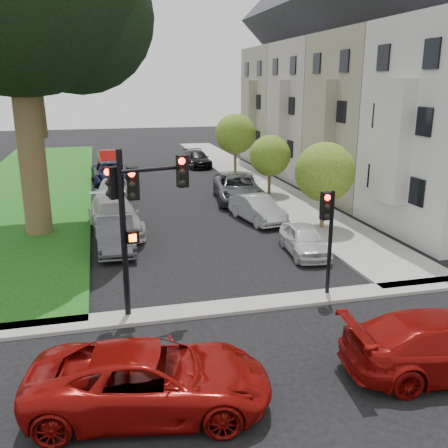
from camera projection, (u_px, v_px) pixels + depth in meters
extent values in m
plane|color=black|center=(266.00, 336.00, 14.47)|extent=(140.00, 140.00, 0.00)
cube|color=#13470C|center=(32.00, 187.00, 34.72)|extent=(8.00, 44.00, 0.12)
cube|color=gray|center=(249.00, 177.00, 38.42)|extent=(3.50, 44.00, 0.12)
cube|color=gray|center=(246.00, 305.00, 16.31)|extent=(60.00, 1.00, 0.12)
cube|color=#B7B7B7|center=(392.00, 141.00, 22.73)|extent=(0.70, 2.20, 5.50)
cube|color=black|center=(400.00, 119.00, 22.52)|extent=(0.08, 3.60, 6.00)
cube|color=gray|center=(380.00, 118.00, 30.49)|extent=(7.00, 7.40, 10.00)
cube|color=gray|center=(322.00, 127.00, 29.72)|extent=(0.70, 2.20, 5.50)
cube|color=black|center=(327.00, 110.00, 29.52)|extent=(0.08, 3.60, 6.00)
cube|color=#BDBDBD|center=(327.00, 111.00, 37.48)|extent=(7.00, 7.40, 10.00)
cube|color=#323239|center=(333.00, 4.00, 35.43)|extent=(7.00, 7.55, 7.00)
cube|color=#BDBDBD|center=(278.00, 119.00, 36.71)|extent=(0.70, 2.20, 5.50)
cube|color=black|center=(282.00, 105.00, 36.51)|extent=(0.08, 3.60, 6.00)
cube|color=gray|center=(290.00, 107.00, 44.48)|extent=(7.00, 7.40, 10.00)
cube|color=#323239|center=(293.00, 17.00, 42.43)|extent=(7.00, 7.55, 7.00)
cube|color=gray|center=(249.00, 113.00, 43.71)|extent=(0.70, 2.20, 5.50)
cube|color=black|center=(252.00, 101.00, 43.51)|extent=(0.08, 3.60, 6.00)
cylinder|color=brown|center=(30.00, 141.00, 22.91)|extent=(1.23, 1.23, 8.95)
sphere|color=black|center=(77.00, 15.00, 23.00)|extent=(7.16, 7.16, 7.16)
cylinder|color=brown|center=(323.00, 209.00, 24.63)|extent=(0.21, 0.21, 2.07)
sphere|color=#406119|center=(325.00, 172.00, 24.12)|extent=(2.90, 2.90, 2.90)
cylinder|color=brown|center=(269.00, 181.00, 32.11)|extent=(0.19, 0.19, 1.86)
sphere|color=#406119|center=(270.00, 156.00, 31.65)|extent=(2.60, 2.60, 2.60)
cylinder|color=brown|center=(235.00, 160.00, 39.81)|extent=(0.23, 0.23, 2.27)
sphere|color=#406119|center=(235.00, 134.00, 39.25)|extent=(3.18, 3.18, 3.18)
cylinder|color=black|center=(124.00, 237.00, 14.90)|extent=(0.22, 0.22, 5.25)
cylinder|color=black|center=(158.00, 169.00, 14.61)|extent=(2.19, 0.66, 0.12)
cube|color=black|center=(133.00, 184.00, 14.54)|extent=(0.36, 0.33, 0.96)
cube|color=black|center=(182.00, 171.00, 14.81)|extent=(0.36, 0.33, 0.96)
cube|color=black|center=(113.00, 183.00, 14.65)|extent=(0.33, 0.36, 0.96)
sphere|color=#FF0C05|center=(133.00, 173.00, 14.31)|extent=(0.20, 0.20, 0.20)
sphere|color=black|center=(134.00, 195.00, 14.49)|extent=(0.20, 0.20, 0.20)
cube|color=black|center=(132.00, 237.00, 14.96)|extent=(0.40, 0.33, 0.38)
cube|color=#FF5905|center=(133.00, 238.00, 14.83)|extent=(0.22, 0.03, 0.22)
cylinder|color=black|center=(330.00, 245.00, 16.71)|extent=(0.15, 0.15, 3.69)
cube|color=black|center=(326.00, 206.00, 16.28)|extent=(0.32, 0.29, 0.92)
sphere|color=#FF0C05|center=(328.00, 197.00, 16.06)|extent=(0.19, 0.19, 0.19)
imported|color=maroon|center=(150.00, 379.00, 11.06)|extent=(5.74, 3.39, 1.50)
imported|color=maroon|center=(448.00, 344.00, 12.47)|extent=(5.53, 2.71, 1.55)
imported|color=silver|center=(304.00, 240.00, 21.20)|extent=(1.87, 3.86, 1.27)
imported|color=#999BA0|center=(257.00, 209.00, 26.17)|extent=(2.19, 4.35, 1.37)
imported|color=#3F4247|center=(238.00, 188.00, 30.61)|extent=(3.45, 6.10, 1.61)
imported|color=black|center=(197.00, 159.00, 43.26)|extent=(1.95, 4.69, 1.36)
imported|color=#3F4247|center=(116.00, 234.00, 21.72)|extent=(1.54, 4.41, 1.45)
imported|color=silver|center=(115.00, 216.00, 24.32)|extent=(2.75, 5.71, 1.60)
imported|color=#999BA0|center=(112.00, 191.00, 29.95)|extent=(2.47, 4.78, 1.55)
imported|color=black|center=(111.00, 173.00, 35.87)|extent=(2.91, 5.76, 1.56)
imported|color=maroon|center=(110.00, 160.00, 41.94)|extent=(1.99, 4.85, 1.56)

